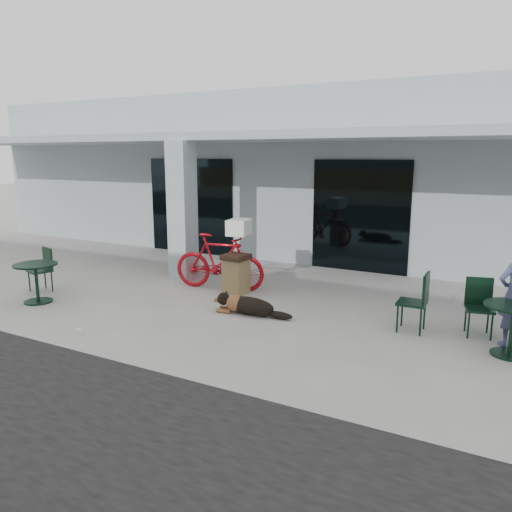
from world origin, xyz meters
The scene contains 16 objects.
ground centered at (0.00, 0.00, 0.00)m, with size 80.00×80.00×0.00m, color #B9B7AF.
building centered at (0.00, 8.50, 2.25)m, with size 22.00×7.00×4.50m, color #A7B7BD.
storefront_glass_left centered at (-3.20, 4.98, 1.35)m, with size 2.80×0.06×2.70m, color black.
storefront_glass_right centered at (1.80, 4.98, 1.35)m, with size 2.40×0.06×2.70m, color black.
column centered at (-1.50, 2.30, 1.56)m, with size 0.50×0.50×3.12m, color #A7B7BD.
overhang centered at (0.00, 3.60, 3.21)m, with size 22.00×2.80×0.18m, color #A7B7BD.
bicycle centered at (-0.27, 1.90, 0.60)m, with size 0.56×1.99×1.20m, color #AE0E1A.
laundry_basket centered at (0.17, 1.98, 1.36)m, with size 0.54×0.40×0.32m, color white.
dog centered at (1.13, 0.70, 0.18)m, with size 1.11×0.37×0.37m, color black, non-canonical shape.
cup_near_dog centered at (-0.73, -1.50, 0.05)m, with size 0.09×0.09×0.11m, color white.
cafe_table_near centered at (-2.85, -0.60, 0.38)m, with size 0.82×0.82×0.76m, color black, non-canonical shape.
cafe_chair_near centered at (-3.46, -0.05, 0.46)m, with size 0.41×0.45×0.91m, color black, non-canonical shape.
cafe_table_far centered at (5.31, 0.87, 0.38)m, with size 0.80×0.80×0.75m, color black, non-canonical shape.
cafe_chair_far_a centered at (4.83, 1.50, 0.46)m, with size 0.41×0.45×0.91m, color black, non-canonical shape.
cafe_chair_far_b centered at (3.85, 1.22, 0.49)m, with size 0.44×0.49×0.98m, color black, non-canonical shape.
trash_receptacle centered at (0.20, 1.80, 0.41)m, with size 0.48×0.48×0.82m, color olive, non-canonical shape.
Camera 1 is at (5.33, -6.76, 2.82)m, focal length 35.00 mm.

